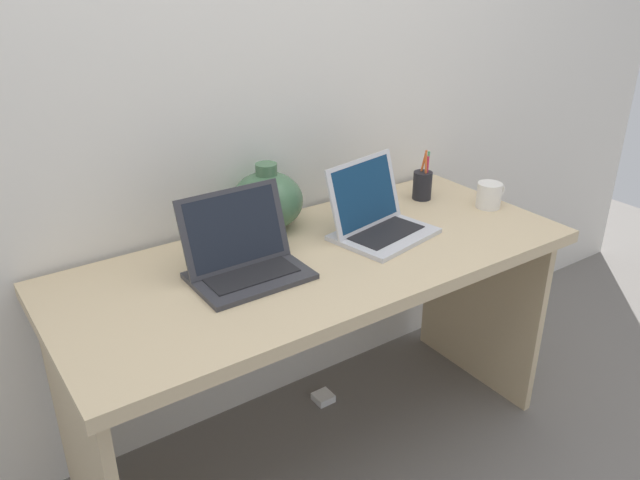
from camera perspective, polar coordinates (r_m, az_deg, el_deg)
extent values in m
plane|color=slate|center=(2.34, 0.00, -18.08)|extent=(6.00, 6.00, 0.00)
cube|color=silver|center=(2.06, -6.13, 13.76)|extent=(4.40, 0.04, 2.40)
cube|color=#D1B78C|center=(1.91, 0.00, -1.90)|extent=(1.59, 0.67, 0.04)
cube|color=#D1B78C|center=(1.89, -20.25, -18.11)|extent=(0.03, 0.57, 0.71)
cube|color=#D1B78C|center=(2.55, 14.17, -4.96)|extent=(0.03, 0.57, 0.71)
cube|color=#333338|center=(1.78, -6.34, -3.22)|extent=(0.32, 0.23, 0.01)
cube|color=black|center=(1.78, -6.35, -2.96)|extent=(0.25, 0.14, 0.00)
cube|color=#333338|center=(1.80, -7.70, 1.01)|extent=(0.32, 0.08, 0.22)
cube|color=black|center=(1.80, -7.70, 1.01)|extent=(0.28, 0.07, 0.19)
cube|color=silver|center=(2.03, 5.78, 0.52)|extent=(0.35, 0.29, 0.01)
cube|color=black|center=(2.03, 5.79, 0.75)|extent=(0.27, 0.19, 0.00)
cube|color=silver|center=(2.04, 4.03, 4.18)|extent=(0.31, 0.13, 0.22)
cube|color=navy|center=(2.04, 4.03, 4.18)|extent=(0.28, 0.12, 0.19)
ellipsoid|color=#47704C|center=(2.06, -4.75, 3.56)|extent=(0.23, 0.23, 0.19)
cylinder|color=#47704C|center=(2.03, -4.86, 6.30)|extent=(0.07, 0.07, 0.04)
cylinder|color=white|center=(2.31, 14.95, 3.91)|extent=(0.09, 0.09, 0.09)
torus|color=white|center=(2.35, 15.85, 4.27)|extent=(0.05, 0.01, 0.05)
cylinder|color=black|center=(2.34, 9.18, 4.87)|extent=(0.07, 0.07, 0.10)
cylinder|color=#4CA566|center=(2.33, 9.59, 6.14)|extent=(0.01, 0.02, 0.15)
cylinder|color=orange|center=(2.33, 9.13, 6.22)|extent=(0.04, 0.02, 0.15)
cylinder|color=#D83359|center=(2.32, 9.60, 5.91)|extent=(0.01, 0.02, 0.13)
cylinder|color=orange|center=(2.31, 9.50, 6.01)|extent=(0.02, 0.01, 0.15)
cube|color=white|center=(2.52, 0.29, -13.98)|extent=(0.07, 0.07, 0.03)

